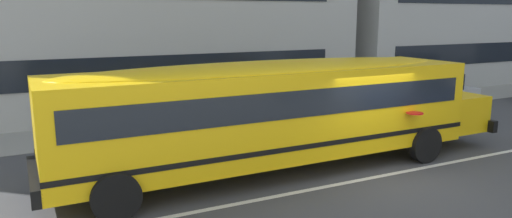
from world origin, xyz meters
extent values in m
plane|color=#424244|center=(0.00, 0.00, 0.00)|extent=(400.00, 400.00, 0.00)
cube|color=gray|center=(0.00, 7.62, 0.01)|extent=(120.00, 3.00, 0.01)
cube|color=silver|center=(0.00, 0.00, 0.00)|extent=(110.00, 0.16, 0.01)
cube|color=yellow|center=(-2.30, 1.57, 1.58)|extent=(10.88, 2.56, 2.17)
cube|color=yellow|center=(3.93, 1.62, 1.04)|extent=(1.60, 2.09, 1.09)
cube|color=black|center=(4.72, 1.62, 0.67)|extent=(0.22, 2.47, 0.36)
cube|color=black|center=(-7.81, 1.52, 0.67)|extent=(0.22, 2.47, 0.36)
cube|color=black|center=(-2.30, 1.57, 1.97)|extent=(10.23, 2.59, 0.63)
cube|color=black|center=(-2.30, 1.57, 0.94)|extent=(10.90, 2.59, 0.12)
ellipsoid|color=yellow|center=(-2.30, 1.57, 2.67)|extent=(10.45, 2.36, 0.36)
cylinder|color=red|center=(1.19, 0.18, 1.47)|extent=(0.44, 0.44, 0.03)
cylinder|color=black|center=(1.82, 2.83, 0.49)|extent=(0.99, 0.28, 0.99)
cylinder|color=black|center=(1.84, 0.37, 0.49)|extent=(0.99, 0.28, 0.99)
cylinder|color=black|center=(-6.43, 2.77, 0.49)|extent=(0.99, 0.28, 0.99)
cylinder|color=black|center=(-6.41, 0.30, 0.49)|extent=(0.99, 0.28, 0.99)
cube|color=#B7BABF|center=(7.18, 5.16, 0.65)|extent=(3.98, 1.90, 0.70)
cube|color=black|center=(7.03, 5.15, 1.32)|extent=(2.28, 1.67, 0.64)
cylinder|color=black|center=(8.43, 6.08, 0.30)|extent=(0.61, 0.21, 0.60)
cylinder|color=black|center=(8.52, 4.38, 0.30)|extent=(0.61, 0.21, 0.60)
cylinder|color=black|center=(5.83, 5.94, 0.30)|extent=(0.61, 0.21, 0.60)
cylinder|color=black|center=(5.92, 4.24, 0.30)|extent=(0.61, 0.21, 0.60)
cube|color=black|center=(-4.57, 9.10, 1.92)|extent=(18.26, 0.04, 1.10)
cube|color=black|center=(14.78, 9.10, 1.92)|extent=(12.03, 0.04, 1.10)
camera|label=1|loc=(-7.83, -8.62, 3.95)|focal=32.93mm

